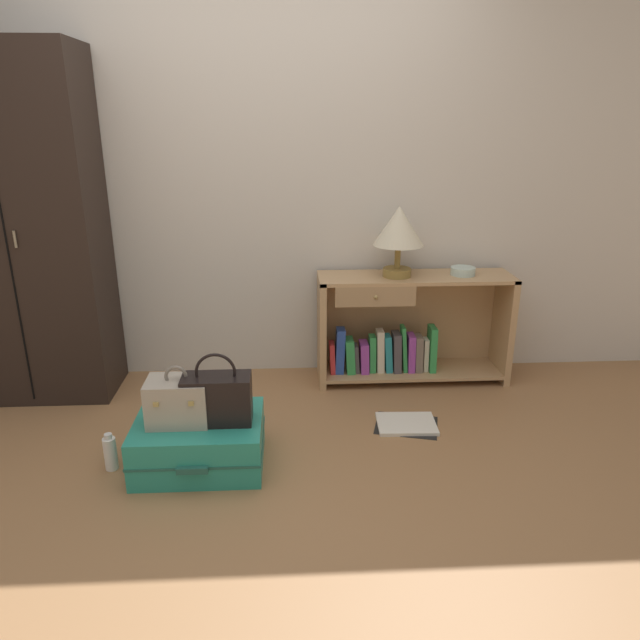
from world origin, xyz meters
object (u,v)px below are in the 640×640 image
at_px(wardrobe, 24,231).
at_px(handbag, 217,398).
at_px(bookshelf, 405,330).
at_px(open_book_on_floor, 406,424).
at_px(bottle, 110,453).
at_px(table_lamp, 399,229).
at_px(train_case, 178,401).
at_px(bowl, 463,271).
at_px(suitcase_large, 200,442).

height_order(wardrobe, handbag, wardrobe).
distance_m(bookshelf, open_book_on_floor, 0.71).
bearing_deg(bottle, table_lamp, 31.66).
height_order(train_case, handbag, handbag).
bearing_deg(table_lamp, bottle, -148.34).
distance_m(bowl, suitcase_large, 1.86).
distance_m(table_lamp, suitcase_large, 1.66).
xyz_separation_m(handbag, open_book_on_floor, (0.97, 0.33, -0.35)).
relative_size(bookshelf, table_lamp, 2.81).
relative_size(train_case, open_book_on_floor, 0.74).
bearing_deg(suitcase_large, table_lamp, 39.83).
distance_m(bookshelf, train_case, 1.57).
bearing_deg(train_case, table_lamp, 38.11).
height_order(wardrobe, train_case, wardrobe).
distance_m(table_lamp, bottle, 1.99).
xyz_separation_m(wardrobe, bookshelf, (2.21, 0.06, -0.66)).
bearing_deg(handbag, bookshelf, 41.93).
bearing_deg(bowl, handbag, -146.07).
height_order(bowl, bottle, bowl).
bearing_deg(bottle, bowl, 26.23).
bearing_deg(bottle, suitcase_large, 2.91).
distance_m(handbag, bottle, 0.59).
relative_size(bowl, open_book_on_floor, 0.39).
relative_size(bookshelf, suitcase_large, 1.95).
bearing_deg(handbag, train_case, 177.68).
bearing_deg(open_book_on_floor, bowl, 54.78).
distance_m(train_case, open_book_on_floor, 1.24).
relative_size(table_lamp, bowl, 2.85).
bearing_deg(suitcase_large, handbag, -10.40).
bearing_deg(suitcase_large, bottle, -177.09).
distance_m(suitcase_large, open_book_on_floor, 1.12).
xyz_separation_m(bowl, handbag, (-1.40, -0.94, -0.35)).
height_order(wardrobe, table_lamp, wardrobe).
bearing_deg(bottle, wardrobe, 124.80).
distance_m(wardrobe, bottle, 1.41).
bearing_deg(suitcase_large, bowl, 31.65).
height_order(handbag, bottle, handbag).
bearing_deg(open_book_on_floor, handbag, -161.22).
bearing_deg(open_book_on_floor, bottle, -167.39).
bearing_deg(suitcase_large, bookshelf, 38.89).
bearing_deg(open_book_on_floor, train_case, -164.36).
height_order(bookshelf, bowl, bowl).
height_order(train_case, bottle, train_case).
xyz_separation_m(bookshelf, table_lamp, (-0.07, -0.03, 0.65)).
bearing_deg(bowl, suitcase_large, -148.35).
relative_size(wardrobe, bottle, 10.52).
bearing_deg(wardrobe, handbag, -38.01).
relative_size(suitcase_large, open_book_on_floor, 1.58).
xyz_separation_m(suitcase_large, train_case, (-0.08, -0.01, 0.23)).
distance_m(wardrobe, bookshelf, 2.31).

